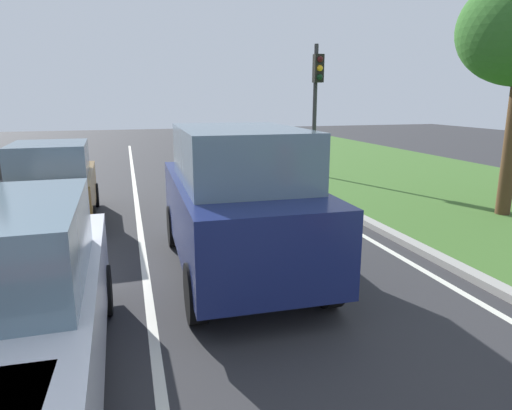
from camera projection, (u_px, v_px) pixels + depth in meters
ground_plane at (167, 211)px, 11.08m from camera, size 60.00×60.00×0.00m
lane_line_center at (138, 213)px, 10.89m from camera, size 0.12×32.00×0.01m
lane_line_right_edge at (304, 202)px, 12.04m from camera, size 0.12×32.00×0.01m
grass_verge_right at (459, 190)px, 13.34m from camera, size 9.00×48.00×0.06m
curb_right at (321, 198)px, 12.16m from camera, size 0.24×48.00×0.12m
car_suv_ahead at (238, 200)px, 6.95m from camera, size 2.04×4.54×2.28m
car_hatchback_far at (54, 184)px, 9.80m from camera, size 1.84×3.76×1.78m
traffic_light_near_right at (317, 90)px, 15.14m from camera, size 0.32×0.50×4.43m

